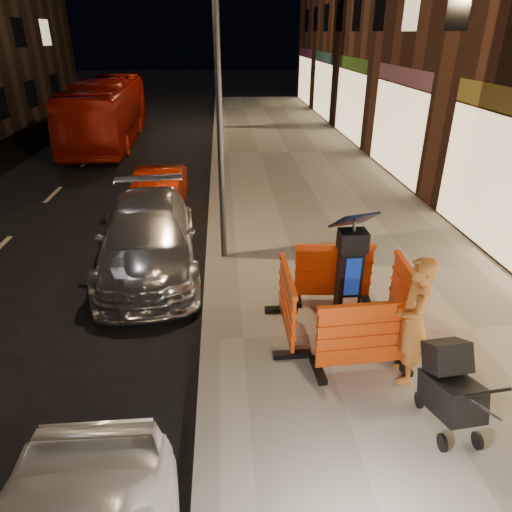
{
  "coord_description": "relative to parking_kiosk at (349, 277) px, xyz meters",
  "views": [
    {
      "loc": [
        0.3,
        -5.94,
        4.52
      ],
      "look_at": [
        0.8,
        1.0,
        1.1
      ],
      "focal_mm": 32.0,
      "sensor_mm": 36.0,
      "label": 1
    }
  ],
  "objects": [
    {
      "name": "street_lamp_mid",
      "position": [
        -1.92,
        2.91,
        2.02
      ],
      "size": [
        0.12,
        0.12,
        6.0
      ],
      "primitive_type": "cylinder",
      "color": "#3F3F44",
      "rests_on": "sidewalk"
    },
    {
      "name": "car_red",
      "position": [
        -3.67,
        6.07,
        -1.13
      ],
      "size": [
        1.34,
        3.58,
        1.17
      ],
      "primitive_type": "imported",
      "rotation": [
        0.0,
        0.0,
        -0.03
      ],
      "color": "#A71C05",
      "rests_on": "ground"
    },
    {
      "name": "bus_doubledecker",
      "position": [
        -6.93,
        15.3,
        -1.13
      ],
      "size": [
        2.69,
        9.82,
        2.71
      ],
      "primitive_type": "imported",
      "rotation": [
        0.0,
        0.0,
        0.04
      ],
      "color": "#931107",
      "rests_on": "ground"
    },
    {
      "name": "barrier_bldgside",
      "position": [
        0.95,
        0.0,
        -0.43
      ],
      "size": [
        0.66,
        1.44,
        1.1
      ],
      "primitive_type": "cube",
      "rotation": [
        0.0,
        0.0,
        1.51
      ],
      "color": "#E74911",
      "rests_on": "sidewalk"
    },
    {
      "name": "man",
      "position": [
        0.56,
        -1.16,
        -0.05
      ],
      "size": [
        0.59,
        0.77,
        1.86
      ],
      "primitive_type": "imported",
      "rotation": [
        0.0,
        0.0,
        -1.81
      ],
      "color": "#B46B2C",
      "rests_on": "sidewalk"
    },
    {
      "name": "street_lamp_far",
      "position": [
        -1.92,
        17.91,
        2.02
      ],
      "size": [
        0.12,
        0.12,
        6.0
      ],
      "primitive_type": "cylinder",
      "color": "#3F3F44",
      "rests_on": "sidewalk"
    },
    {
      "name": "car_silver",
      "position": [
        -3.49,
        2.8,
        -1.13
      ],
      "size": [
        2.44,
        4.97,
        1.39
      ],
      "primitive_type": "imported",
      "rotation": [
        0.0,
        0.0,
        0.1
      ],
      "color": "silver",
      "rests_on": "ground"
    },
    {
      "name": "ground_plane",
      "position": [
        -2.17,
        -0.09,
        -1.13
      ],
      "size": [
        120.0,
        120.0,
        0.0
      ],
      "primitive_type": "plane",
      "color": "black",
      "rests_on": "ground"
    },
    {
      "name": "stroller",
      "position": [
        0.76,
        -2.06,
        -0.45
      ],
      "size": [
        0.64,
        0.9,
        1.05
      ],
      "primitive_type": "cube",
      "rotation": [
        0.0,
        0.0,
        0.11
      ],
      "color": "black",
      "rests_on": "sidewalk"
    },
    {
      "name": "sidewalk",
      "position": [
        0.83,
        -0.09,
        -1.06
      ],
      "size": [
        6.0,
        60.0,
        0.15
      ],
      "primitive_type": "cube",
      "color": "gray",
      "rests_on": "ground"
    },
    {
      "name": "parking_kiosk",
      "position": [
        0.0,
        0.0,
        0.0
      ],
      "size": [
        0.63,
        0.63,
        1.96
      ],
      "primitive_type": "cube",
      "rotation": [
        0.0,
        0.0,
        -0.02
      ],
      "color": "black",
      "rests_on": "sidewalk"
    },
    {
      "name": "barrier_back",
      "position": [
        0.0,
        0.95,
        -0.43
      ],
      "size": [
        1.45,
        0.68,
        1.1
      ],
      "primitive_type": "cube",
      "rotation": [
        0.0,
        0.0,
        -0.08
      ],
      "color": "#E74911",
      "rests_on": "sidewalk"
    },
    {
      "name": "barrier_front",
      "position": [
        0.0,
        -0.95,
        -0.43
      ],
      "size": [
        1.44,
        0.67,
        1.1
      ],
      "primitive_type": "cube",
      "rotation": [
        0.0,
        0.0,
        0.06
      ],
      "color": "#E74911",
      "rests_on": "sidewalk"
    },
    {
      "name": "barrier_kerbside",
      "position": [
        -0.95,
        0.0,
        -0.43
      ],
      "size": [
        0.59,
        1.41,
        1.1
      ],
      "primitive_type": "cube",
      "rotation": [
        0.0,
        0.0,
        1.58
      ],
      "color": "#E74911",
      "rests_on": "sidewalk"
    },
    {
      "name": "kerb",
      "position": [
        -2.17,
        -0.09,
        -1.06
      ],
      "size": [
        0.3,
        60.0,
        0.15
      ],
      "primitive_type": "cube",
      "color": "slate",
      "rests_on": "ground"
    }
  ]
}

